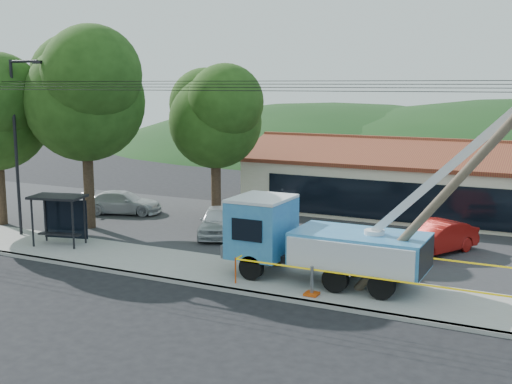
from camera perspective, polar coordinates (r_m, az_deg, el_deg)
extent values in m
plane|color=black|center=(22.98, -4.72, -10.35)|extent=(120.00, 120.00, 0.00)
cube|color=gray|center=(24.67, -2.16, -8.72)|extent=(60.00, 0.25, 0.15)
cube|color=gray|center=(26.27, -0.15, -7.56)|extent=(60.00, 4.00, 0.15)
cube|color=#28282B|center=(33.36, 6.06, -3.93)|extent=(60.00, 12.00, 0.10)
cube|color=beige|center=(39.57, 15.65, 0.35)|extent=(22.00, 8.00, 3.40)
cube|color=black|center=(35.73, 14.38, -1.01)|extent=(18.04, 0.08, 2.21)
cube|color=maroon|center=(37.34, 15.21, 3.24)|extent=(22.50, 4.53, 1.52)
cube|color=maroon|center=(41.25, 16.33, 3.76)|extent=(22.50, 4.53, 1.52)
cube|color=maroon|center=(39.23, 15.84, 4.46)|extent=(22.50, 0.30, 0.25)
cylinder|color=black|center=(34.63, -20.55, 3.48)|extent=(0.16, 0.16, 9.00)
cylinder|color=black|center=(33.83, -19.94, 10.86)|extent=(1.80, 0.14, 0.14)
cube|color=black|center=(33.19, -18.85, 10.87)|extent=(0.50, 0.22, 0.15)
cylinder|color=#332316|center=(35.62, -14.65, 0.74)|extent=(0.56, 0.56, 5.06)
sphere|color=#1D3B10|center=(35.23, -14.95, 7.78)|extent=(6.30, 6.30, 6.30)
sphere|color=#1D3B10|center=(36.69, -15.65, 9.61)|extent=(5.04, 5.04, 5.04)
sphere|color=#1D3B10|center=(33.76, -14.38, 10.08)|extent=(5.04, 5.04, 5.04)
cylinder|color=#332316|center=(38.12, -21.78, 0.43)|extent=(0.56, 0.56, 4.40)
cylinder|color=#332316|center=(36.80, -3.57, 0.62)|extent=(0.56, 0.56, 4.18)
sphere|color=#1D3B10|center=(36.42, -3.63, 6.24)|extent=(5.25, 5.25, 5.25)
sphere|color=#1D3B10|center=(37.51, -4.51, 7.78)|extent=(4.20, 4.20, 4.20)
sphere|color=#1D3B10|center=(35.24, -2.74, 7.99)|extent=(4.20, 4.20, 4.20)
ellipsoid|color=#143412|center=(78.37, 6.88, 3.82)|extent=(78.40, 56.00, 28.00)
cylinder|color=black|center=(24.30, -1.13, 9.00)|extent=(60.00, 0.02, 0.02)
cylinder|color=black|center=(24.74, -0.58, 9.29)|extent=(60.00, 0.02, 0.02)
cylinder|color=black|center=(25.19, -0.05, 9.57)|extent=(60.00, 0.02, 0.02)
cylinder|color=black|center=(25.55, 0.35, 9.84)|extent=(60.00, 0.02, 0.02)
cylinder|color=black|center=(25.53, -0.40, -6.71)|extent=(0.99, 0.33, 0.99)
cylinder|color=black|center=(27.52, 1.78, -5.50)|extent=(0.99, 0.33, 0.99)
cylinder|color=black|center=(24.21, 7.08, -7.70)|extent=(0.99, 0.33, 0.99)
cylinder|color=black|center=(26.30, 8.77, -6.33)|extent=(0.99, 0.33, 0.99)
cylinder|color=black|center=(23.72, 11.11, -8.18)|extent=(0.99, 0.33, 0.99)
cylinder|color=black|center=(25.85, 12.49, -6.74)|extent=(0.99, 0.33, 0.99)
cube|color=black|center=(25.38, 6.56, -6.23)|extent=(7.23, 1.10, 0.27)
cube|color=teal|center=(26.23, 0.52, -3.17)|extent=(2.19, 2.63, 2.30)
cube|color=silver|center=(25.99, 0.53, -0.58)|extent=(2.19, 2.63, 0.13)
cube|color=black|center=(26.66, -1.49, -2.61)|extent=(0.09, 1.97, 0.99)
cube|color=gray|center=(26.95, -1.68, -4.75)|extent=(0.16, 2.52, 0.55)
cube|color=teal|center=(24.84, 9.21, -5.07)|extent=(5.04, 2.63, 1.31)
cylinder|color=silver|center=(24.57, 10.46, -4.09)|extent=(0.77, 0.77, 0.66)
cube|color=silver|center=(23.42, 17.37, 2.63)|extent=(5.89, 0.31, 5.83)
cube|color=gray|center=(23.35, 18.20, 3.24)|extent=(3.54, 0.20, 3.51)
cube|color=#D2450B|center=(23.93, 4.97, -9.00)|extent=(0.49, 0.49, 0.09)
cube|color=#D2450B|center=(26.55, 13.76, -7.36)|extent=(0.49, 0.49, 0.09)
cylinder|color=brown|center=(23.18, 16.48, -0.15)|extent=(6.39, 0.32, 8.02)
cylinder|color=black|center=(32.27, -19.26, -2.61)|extent=(0.12, 0.12, 2.31)
cylinder|color=black|center=(31.21, -15.96, -2.84)|extent=(0.12, 0.12, 2.31)
cylinder|color=black|center=(33.23, -18.21, -2.21)|extent=(0.12, 0.12, 2.31)
cylinder|color=black|center=(32.20, -14.98, -2.42)|extent=(0.12, 0.12, 2.31)
cube|color=black|center=(31.99, -17.23, -0.41)|extent=(2.80, 2.09, 0.12)
cube|color=black|center=(32.75, -16.58, -2.30)|extent=(2.25, 0.60, 1.92)
cube|color=black|center=(32.35, -17.07, -3.60)|extent=(2.15, 0.88, 0.08)
cylinder|color=#D2450B|center=(25.10, -1.83, -6.99)|extent=(0.06, 0.06, 1.03)
cylinder|color=#D2450B|center=(28.10, 1.57, -5.17)|extent=(0.06, 0.06, 1.03)
cube|color=yellow|center=(22.91, 10.97, -7.59)|extent=(11.45, 0.01, 0.06)
cube|color=yellow|center=(26.16, 13.06, -5.49)|extent=(11.45, 0.01, 0.06)
cube|color=yellow|center=(26.46, -0.03, -5.07)|extent=(0.01, 3.49, 0.06)
imported|color=#B1B5B9|center=(33.21, -3.38, -4.04)|extent=(3.40, 4.75, 1.50)
imported|color=#9C140F|center=(30.88, 15.56, -5.44)|extent=(3.51, 4.73, 1.49)
imported|color=silver|center=(39.51, -11.71, -2.02)|extent=(5.02, 3.32, 1.35)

